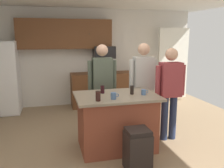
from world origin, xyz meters
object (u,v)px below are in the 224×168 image
glass_short_whisky (132,90)px  glass_dark_ale (98,96)px  person_guest_left (102,82)px  trash_bin (137,150)px  kitchen_island (116,121)px  person_elder_center (170,88)px  microwave_over_range (104,52)px  tumbler_amber (102,89)px  refrigerator (0,78)px  mug_ceramic_white (114,96)px  person_host_foreground (143,81)px  mug_blue_stoneware (144,92)px

glass_short_whisky → glass_dark_ale: 0.69m
glass_short_whisky → glass_dark_ale: (-0.63, -0.28, 0.00)m
person_guest_left → trash_bin: size_ratio=2.82×
kitchen_island → person_elder_center: person_elder_center is taller
microwave_over_range → tumbler_amber: bearing=-103.2°
refrigerator → mug_ceramic_white: 3.48m
mug_ceramic_white → microwave_over_range: bearing=80.3°
person_host_foreground → glass_dark_ale: 1.40m
mug_blue_stoneware → trash_bin: mug_blue_stoneware is taller
microwave_over_range → mug_blue_stoneware: 2.78m
kitchen_island → glass_dark_ale: size_ratio=8.98×
person_host_foreground → person_elder_center: size_ratio=1.04×
tumbler_amber → trash_bin: tumbler_amber is taller
person_host_foreground → person_elder_center: (0.32, -0.50, -0.05)m
trash_bin → glass_short_whisky: bearing=77.7°
person_elder_center → mug_ceramic_white: bearing=11.7°
microwave_over_range → person_host_foreground: (0.32, -2.03, -0.44)m
kitchen_island → trash_bin: 0.78m
refrigerator → glass_dark_ale: refrigerator is taller
kitchen_island → tumbler_amber: (-0.20, 0.17, 0.52)m
person_host_foreground → trash_bin: bearing=25.5°
person_guest_left → tumbler_amber: (-0.14, -0.65, -0.01)m
microwave_over_range → mug_blue_stoneware: size_ratio=4.60×
person_guest_left → glass_dark_ale: size_ratio=11.44×
kitchen_island → person_host_foreground: person_host_foreground is taller
refrigerator → person_guest_left: (2.16, -1.69, 0.12)m
refrigerator → tumbler_amber: (2.02, -2.34, 0.11)m
tumbler_amber → glass_dark_ale: (-0.17, -0.47, 0.01)m
person_elder_center → tumbler_amber: 1.22m
person_host_foreground → mug_ceramic_white: bearing=5.7°
kitchen_island → glass_short_whisky: glass_short_whisky is taller
kitchen_island → person_guest_left: 0.98m
mug_ceramic_white → glass_dark_ale: size_ratio=0.87×
microwave_over_range → glass_short_whisky: bearing=-92.5°
tumbler_amber → glass_dark_ale: glass_dark_ale is taller
refrigerator → mug_ceramic_white: bearing=-52.7°
person_guest_left → mug_ceramic_white: bearing=-7.2°
person_guest_left → trash_bin: person_guest_left is taller
mug_blue_stoneware → kitchen_island: bearing=166.5°
kitchen_island → person_guest_left: bearing=94.3°
person_elder_center → glass_dark_ale: size_ratio=11.13×
person_guest_left → person_elder_center: 1.30m
microwave_over_range → mug_ceramic_white: microwave_over_range is taller
glass_short_whisky → mug_blue_stoneware: bearing=-27.1°
person_elder_center → mug_ceramic_white: person_elder_center is taller
person_guest_left → glass_dark_ale: bearing=-19.6°
person_host_foreground → person_elder_center: person_host_foreground is taller
tumbler_amber → trash_bin: (0.30, -0.93, -0.69)m
person_host_foreground → trash_bin: 1.64m
person_elder_center → mug_ceramic_white: 1.19m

